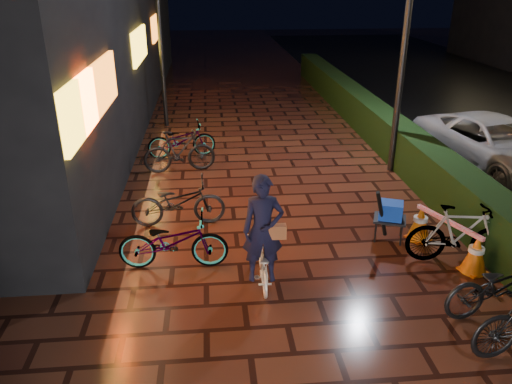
{
  "coord_description": "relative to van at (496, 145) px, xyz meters",
  "views": [
    {
      "loc": [
        -1.51,
        -6.06,
        4.44
      ],
      "look_at": [
        -0.79,
        1.57,
        1.1
      ],
      "focal_mm": 35.0,
      "sensor_mm": 36.0,
      "label": 1
    }
  ],
  "objects": [
    {
      "name": "ground",
      "position": [
        -5.4,
        -4.93,
        -0.64
      ],
      "size": [
        80.0,
        80.0,
        0.0
      ],
      "primitive_type": "plane",
      "color": "#381911",
      "rests_on": "ground"
    },
    {
      "name": "hedge",
      "position": [
        -2.1,
        3.07,
        -0.14
      ],
      "size": [
        0.7,
        20.0,
        1.0
      ],
      "primitive_type": "cube",
      "color": "black",
      "rests_on": "ground"
    },
    {
      "name": "van",
      "position": [
        0.0,
        0.0,
        0.0
      ],
      "size": [
        3.0,
        4.92,
        1.27
      ],
      "primitive_type": "imported",
      "rotation": [
        0.0,
        0.0,
        0.2
      ],
      "color": "#ADADB2",
      "rests_on": "ground"
    },
    {
      "name": "lamp_post_hedge",
      "position": [
        -2.5,
        0.21,
        2.51
      ],
      "size": [
        0.54,
        0.26,
        5.73
      ],
      "color": "black",
      "rests_on": "ground"
    },
    {
      "name": "lamp_post_sf",
      "position": [
        -8.31,
        4.75,
        2.05
      ],
      "size": [
        0.47,
        0.2,
        4.9
      ],
      "color": "black",
      "rests_on": "ground"
    },
    {
      "name": "cyclist",
      "position": [
        -6.19,
        -4.41,
        0.03
      ],
      "size": [
        0.66,
        1.28,
        1.82
      ],
      "color": "silver",
      "rests_on": "ground"
    },
    {
      "name": "traffic_barrier",
      "position": [
        -2.97,
        -3.83,
        -0.31
      ],
      "size": [
        0.93,
        1.61,
        0.66
      ],
      "color": "orange",
      "rests_on": "ground"
    },
    {
      "name": "cart_assembly",
      "position": [
        -3.77,
        -3.22,
        -0.1
      ],
      "size": [
        0.73,
        0.63,
        1.05
      ],
      "color": "black",
      "rests_on": "ground"
    },
    {
      "name": "parked_bikes_storefront",
      "position": [
        -7.63,
        -1.0,
        -0.16
      ],
      "size": [
        1.93,
        6.27,
        1.04
      ],
      "color": "black",
      "rests_on": "ground"
    },
    {
      "name": "parked_bikes_hedge",
      "position": [
        -2.93,
        -5.29,
        -0.14
      ],
      "size": [
        1.87,
        2.93,
        1.04
      ],
      "color": "black",
      "rests_on": "ground"
    }
  ]
}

